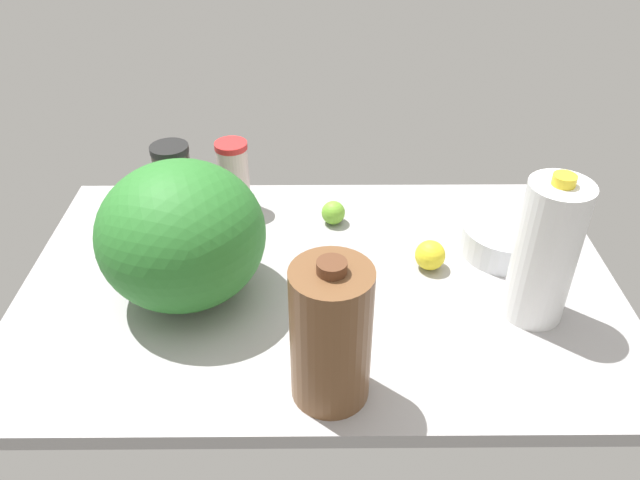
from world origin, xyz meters
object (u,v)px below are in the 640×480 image
(watermelon, at_px, (182,235))
(shaker_bottle, at_px, (175,187))
(tumbler_cup, at_px, (234,175))
(mixing_bowl, at_px, (505,239))
(lime_beside_bowl, at_px, (333,213))
(milk_jug, at_px, (545,252))
(chocolate_milk_jug, at_px, (331,335))
(lemon_loose, at_px, (430,255))

(watermelon, height_order, shaker_bottle, watermelon)
(tumbler_cup, bearing_deg, mixing_bowl, -17.20)
(lime_beside_bowl, bearing_deg, mixing_bowl, -17.04)
(mixing_bowl, xyz_separation_m, milk_jug, (0.00, -0.20, 0.11))
(watermelon, bearing_deg, chocolate_milk_jug, -42.92)
(chocolate_milk_jug, distance_m, shaker_bottle, 0.60)
(milk_jug, height_order, lime_beside_bowl, milk_jug)
(tumbler_cup, xyz_separation_m, milk_jug, (0.60, -0.38, 0.06))
(milk_jug, xyz_separation_m, lemon_loose, (-0.17, 0.14, -0.11))
(tumbler_cup, distance_m, shaker_bottle, 0.14)
(mixing_bowl, distance_m, milk_jug, 0.22)
(lemon_loose, bearing_deg, mixing_bowl, 18.43)
(chocolate_milk_jug, distance_m, milk_jug, 0.43)
(milk_jug, distance_m, lime_beside_bowl, 0.49)
(lime_beside_bowl, bearing_deg, tumbler_cup, 162.55)
(shaker_bottle, relative_size, lime_beside_bowl, 3.68)
(lemon_loose, bearing_deg, chocolate_milk_jug, -122.86)
(watermelon, height_order, mixing_bowl, watermelon)
(tumbler_cup, relative_size, lemon_loose, 2.68)
(chocolate_milk_jug, bearing_deg, lime_beside_bowl, 88.04)
(chocolate_milk_jug, bearing_deg, lemon_loose, 57.14)
(mixing_bowl, bearing_deg, shaker_bottle, 171.44)
(watermelon, xyz_separation_m, mixing_bowl, (0.65, 0.13, -0.11))
(tumbler_cup, distance_m, lime_beside_bowl, 0.25)
(mixing_bowl, height_order, lime_beside_bowl, mixing_bowl)
(shaker_bottle, xyz_separation_m, lemon_loose, (0.55, -0.16, -0.07))
(tumbler_cup, xyz_separation_m, watermelon, (-0.06, -0.32, 0.05))
(mixing_bowl, xyz_separation_m, lemon_loose, (-0.17, -0.06, -0.00))
(lime_beside_bowl, xyz_separation_m, lemon_loose, (0.20, -0.17, 0.00))
(chocolate_milk_jug, height_order, lime_beside_bowl, chocolate_milk_jug)
(shaker_bottle, bearing_deg, milk_jug, -22.86)
(chocolate_milk_jug, distance_m, mixing_bowl, 0.55)
(tumbler_cup, bearing_deg, lime_beside_bowl, -17.45)
(chocolate_milk_jug, height_order, watermelon, watermelon)
(shaker_bottle, bearing_deg, chocolate_milk_jug, -55.93)
(tumbler_cup, relative_size, lime_beside_bowl, 3.10)
(chocolate_milk_jug, xyz_separation_m, shaker_bottle, (-0.33, 0.49, -0.03))
(chocolate_milk_jug, relative_size, milk_jug, 0.90)
(shaker_bottle, xyz_separation_m, milk_jug, (0.72, -0.30, 0.04))
(chocolate_milk_jug, bearing_deg, watermelon, 137.08)
(shaker_bottle, relative_size, lemon_loose, 3.18)
(shaker_bottle, distance_m, lemon_loose, 0.57)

